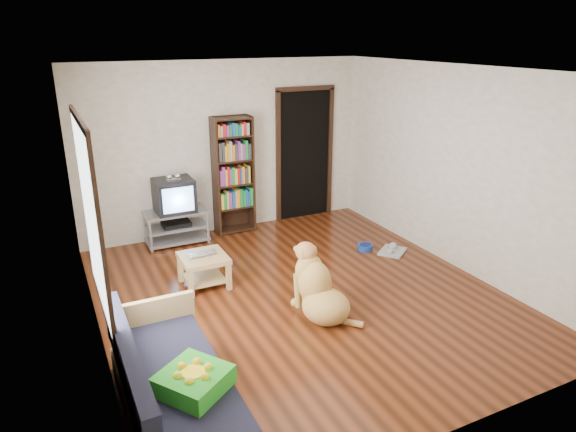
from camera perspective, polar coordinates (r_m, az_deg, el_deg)
name	(u,v)px	position (r m, az deg, el deg)	size (l,w,h in m)	color
ground	(300,295)	(6.21, 1.34, -8.77)	(5.00, 5.00, 0.00)	#5F2710
ceiling	(302,70)	(5.47, 1.57, 15.94)	(5.00, 5.00, 0.00)	white
wall_back	(226,148)	(7.93, -6.95, 7.50)	(4.50, 4.50, 0.00)	silver
wall_front	(465,285)	(3.82, 19.10, -7.24)	(4.50, 4.50, 0.00)	silver
wall_left	(86,222)	(5.12, -21.52, -0.62)	(5.00, 5.00, 0.00)	silver
wall_right	(456,169)	(6.99, 18.12, 5.01)	(5.00, 5.00, 0.00)	silver
green_cushion	(194,381)	(4.10, -10.42, -17.55)	(0.46, 0.46, 0.15)	green
laptop	(204,256)	(6.31, -9.34, -4.36)	(0.35, 0.23, 0.03)	silver
dog_bowl	(365,247)	(7.49, 8.57, -3.44)	(0.22, 0.22, 0.08)	navy
grey_rag	(392,251)	(7.49, 11.53, -3.87)	(0.40, 0.32, 0.03)	#A2A2A2
window	(91,218)	(4.59, -21.03, -0.20)	(0.03, 1.46, 1.70)	white
doorway	(305,151)	(8.48, 1.85, 7.18)	(1.03, 0.05, 2.19)	black
tv_stand	(176,226)	(7.75, -12.30, -1.06)	(0.90, 0.45, 0.50)	#99999E
crt_tv	(174,195)	(7.62, -12.59, 2.33)	(0.55, 0.52, 0.58)	black
bookshelf	(233,169)	(7.88, -6.13, 5.20)	(0.60, 0.30, 1.80)	black
sofa	(171,390)	(4.43, -12.86, -18.36)	(0.80, 1.80, 0.80)	tan
coffee_table	(204,265)	(6.39, -9.35, -5.36)	(0.55, 0.55, 0.40)	tan
dog	(318,290)	(5.69, 3.35, -8.18)	(0.60, 0.95, 0.82)	tan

